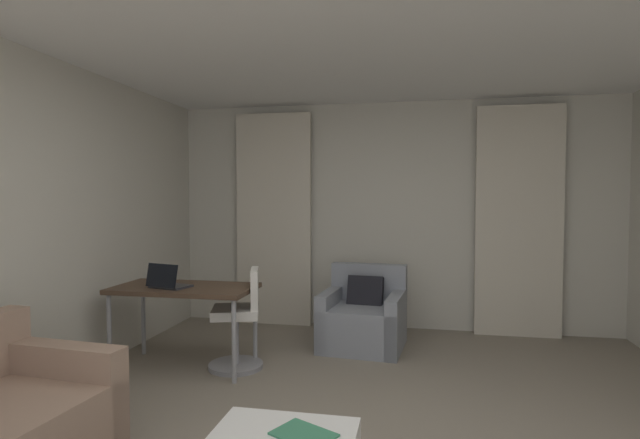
{
  "coord_description": "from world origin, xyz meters",
  "views": [
    {
      "loc": [
        0.28,
        -2.7,
        1.5
      ],
      "look_at": [
        -0.49,
        1.22,
        1.33
      ],
      "focal_mm": 27.52,
      "sensor_mm": 36.0,
      "label": 1
    }
  ],
  "objects_px": {
    "desk": "(184,293)",
    "magazine_open": "(304,434)",
    "desk_chair": "(240,324)",
    "laptop": "(168,283)",
    "armchair": "(364,319)"
  },
  "relations": [
    {
      "from": "armchair",
      "to": "laptop",
      "type": "xyz_separation_m",
      "value": [
        -1.59,
        -1.01,
        0.49
      ]
    },
    {
      "from": "desk",
      "to": "laptop",
      "type": "relative_size",
      "value": 3.31
    },
    {
      "from": "magazine_open",
      "to": "desk_chair",
      "type": "bearing_deg",
      "value": 118.31
    },
    {
      "from": "desk_chair",
      "to": "laptop",
      "type": "height_order",
      "value": "laptop"
    },
    {
      "from": "desk",
      "to": "desk_chair",
      "type": "height_order",
      "value": "desk_chair"
    },
    {
      "from": "desk",
      "to": "magazine_open",
      "type": "relative_size",
      "value": 3.6
    },
    {
      "from": "desk_chair",
      "to": "laptop",
      "type": "bearing_deg",
      "value": -162.0
    },
    {
      "from": "desk",
      "to": "magazine_open",
      "type": "xyz_separation_m",
      "value": [
        1.49,
        -1.78,
        -0.27
      ]
    },
    {
      "from": "desk",
      "to": "magazine_open",
      "type": "height_order",
      "value": "desk"
    },
    {
      "from": "armchair",
      "to": "laptop",
      "type": "relative_size",
      "value": 2.33
    },
    {
      "from": "armchair",
      "to": "desk",
      "type": "height_order",
      "value": "armchair"
    },
    {
      "from": "laptop",
      "to": "desk",
      "type": "bearing_deg",
      "value": 46.68
    },
    {
      "from": "magazine_open",
      "to": "armchair",
      "type": "bearing_deg",
      "value": 89.94
    },
    {
      "from": "armchair",
      "to": "magazine_open",
      "type": "xyz_separation_m",
      "value": [
        -0.0,
        -2.69,
        0.11
      ]
    },
    {
      "from": "armchair",
      "to": "magazine_open",
      "type": "height_order",
      "value": "armchair"
    }
  ]
}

